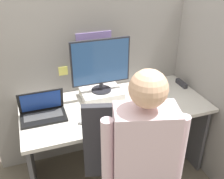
{
  "coord_description": "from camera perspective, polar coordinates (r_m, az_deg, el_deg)",
  "views": [
    {
      "loc": [
        -0.65,
        -1.42,
        1.88
      ],
      "look_at": [
        -0.09,
        0.18,
        0.97
      ],
      "focal_mm": 42.0,
      "sensor_mm": 36.0,
      "label": 1
    }
  ],
  "objects": [
    {
      "name": "desk",
      "position": [
        2.31,
        0.72,
        -6.9
      ],
      "size": [
        1.56,
        0.7,
        0.72
      ],
      "color": "beige",
      "rests_on": "ground"
    },
    {
      "name": "monitor",
      "position": [
        2.18,
        -2.47,
        5.55
      ],
      "size": [
        0.5,
        0.17,
        0.46
      ],
      "color": "#232328",
      "rests_on": "paper_box"
    },
    {
      "name": "cubicle_panel_right",
      "position": [
        2.48,
        19.06,
        0.83
      ],
      "size": [
        0.04,
        1.34,
        1.6
      ],
      "color": "gray",
      "rests_on": "ground"
    },
    {
      "name": "carrot_toy",
      "position": [
        2.14,
        11.53,
        -4.3
      ],
      "size": [
        0.05,
        0.15,
        0.05
      ],
      "color": "orange",
      "rests_on": "desk"
    },
    {
      "name": "stapler",
      "position": [
        2.6,
        14.89,
        1.3
      ],
      "size": [
        0.04,
        0.16,
        0.04
      ],
      "color": "#2D2D33",
      "rests_on": "desk"
    },
    {
      "name": "person",
      "position": [
        1.54,
        8.08,
        -16.33
      ],
      "size": [
        0.47,
        0.47,
        1.38
      ],
      "color": "black",
      "rests_on": "ground"
    },
    {
      "name": "laptop",
      "position": [
        2.1,
        -14.82,
        -4.81
      ],
      "size": [
        0.34,
        0.21,
        0.22
      ],
      "color": "black",
      "rests_on": "desk"
    },
    {
      "name": "mouse",
      "position": [
        1.99,
        -6.36,
        -6.89
      ],
      "size": [
        0.07,
        0.04,
        0.03
      ],
      "color": "silver",
      "rests_on": "desk"
    },
    {
      "name": "paper_box",
      "position": [
        2.3,
        -2.3,
        -0.99
      ],
      "size": [
        0.35,
        0.26,
        0.07
      ],
      "color": "white",
      "rests_on": "desk"
    },
    {
      "name": "cubicle_panel_back",
      "position": [
        2.49,
        -2.23,
        2.55
      ],
      "size": [
        2.06,
        0.05,
        1.6
      ],
      "color": "gray",
      "rests_on": "ground"
    }
  ]
}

